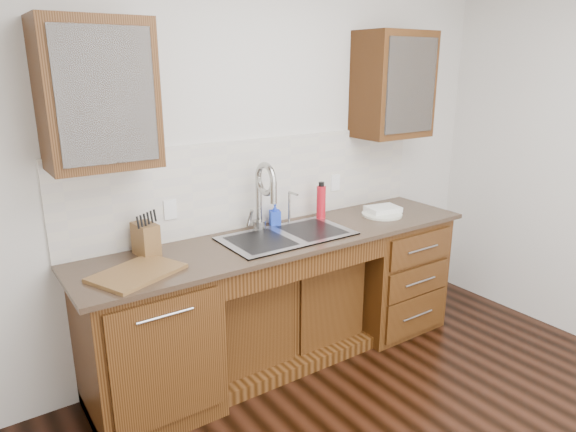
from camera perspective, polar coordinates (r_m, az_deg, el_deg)
wall_back at (r=3.50m, az=-3.71°, el=6.26°), size 4.00×0.10×2.70m
base_cabinet_left at (r=3.13m, az=-15.37°, el=-13.45°), size 0.70×0.62×0.88m
base_cabinet_center at (r=3.60m, az=-1.18°, el=-10.23°), size 1.20×0.44×0.70m
base_cabinet_right at (r=4.06m, az=10.89°, el=-5.96°), size 0.70×0.62×0.88m
countertop at (r=3.31m, az=-0.24°, el=-2.47°), size 2.70×0.65×0.03m
backsplash at (r=3.48m, az=-3.15°, el=3.77°), size 2.70×0.02×0.59m
sink at (r=3.32m, az=-0.10°, el=-3.68°), size 0.84×0.46×0.19m
faucet at (r=3.39m, az=-3.27°, el=1.74°), size 0.04×0.04×0.40m
filter_tap at (r=3.54m, az=0.13°, el=1.12°), size 0.02×0.02×0.24m
upper_cabinet_left at (r=2.84m, az=-20.46°, el=12.52°), size 0.55×0.34×0.75m
upper_cabinet_right at (r=3.93m, az=11.60°, el=14.07°), size 0.55×0.34×0.75m
outlet_left at (r=3.21m, az=-12.96°, el=0.70°), size 0.08×0.01×0.12m
outlet_right at (r=3.86m, az=5.26°, el=3.70°), size 0.08×0.01×0.12m
soap_bottle at (r=3.50m, az=-1.46°, el=0.17°), size 0.09×0.09×0.16m
water_bottle at (r=3.63m, az=3.69°, el=1.46°), size 0.07×0.07×0.24m
plate at (r=3.81m, az=10.40°, el=0.18°), size 0.36×0.36×0.02m
dish_towel at (r=3.85m, az=10.50°, el=0.76°), size 0.26×0.21×0.04m
knife_block at (r=3.07m, az=-15.51°, el=-2.51°), size 0.13×0.18×0.19m
cutting_board at (r=2.83m, az=-16.42°, el=-6.09°), size 0.53×0.46×0.02m
cup_left_a at (r=2.83m, az=-21.74°, el=11.42°), size 0.17×0.17×0.11m
cup_left_b at (r=2.88m, az=-17.45°, el=11.77°), size 0.11×0.11×0.09m
cup_right_a at (r=3.84m, az=10.15°, el=13.30°), size 0.15×0.15×0.09m
cup_right_b at (r=3.97m, az=12.09°, el=13.30°), size 0.11×0.11×0.09m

